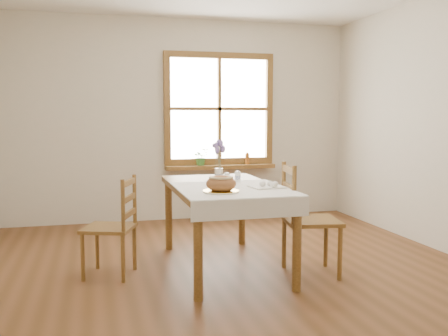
# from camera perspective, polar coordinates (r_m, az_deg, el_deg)

# --- Properties ---
(ground) EXTENTS (5.00, 5.00, 0.00)m
(ground) POSITION_cam_1_polar(r_m,az_deg,el_deg) (4.31, 1.03, -12.39)
(ground) COLOR brown
(ground) RESTS_ON ground
(room_walls) EXTENTS (4.60, 5.10, 2.65)m
(room_walls) POSITION_cam_1_polar(r_m,az_deg,el_deg) (4.11, 1.08, 10.83)
(room_walls) COLOR beige
(room_walls) RESTS_ON ground
(window) EXTENTS (1.46, 0.08, 1.46)m
(window) POSITION_cam_1_polar(r_m,az_deg,el_deg) (6.61, -0.56, 6.78)
(window) COLOR brown
(window) RESTS_ON ground
(window_sill) EXTENTS (1.46, 0.20, 0.05)m
(window_sill) POSITION_cam_1_polar(r_m,az_deg,el_deg) (6.57, -0.40, 0.15)
(window_sill) COLOR brown
(window_sill) RESTS_ON ground
(dining_table) EXTENTS (0.90, 1.60, 0.75)m
(dining_table) POSITION_cam_1_polar(r_m,az_deg,el_deg) (4.44, 0.00, -3.02)
(dining_table) COLOR brown
(dining_table) RESTS_ON ground
(table_linen) EXTENTS (0.91, 0.99, 0.01)m
(table_linen) POSITION_cam_1_polar(r_m,az_deg,el_deg) (4.13, 1.06, -2.43)
(table_linen) COLOR white
(table_linen) RESTS_ON dining_table
(chair_left) EXTENTS (0.53, 0.52, 0.85)m
(chair_left) POSITION_cam_1_polar(r_m,az_deg,el_deg) (4.37, -13.02, -6.52)
(chair_left) COLOR brown
(chair_left) RESTS_ON ground
(chair_right) EXTENTS (0.53, 0.51, 0.96)m
(chair_right) POSITION_cam_1_polar(r_m,az_deg,el_deg) (4.35, 9.96, -5.77)
(chair_right) COLOR brown
(chair_right) RESTS_ON ground
(bread_plate) EXTENTS (0.28, 0.28, 0.01)m
(bread_plate) POSITION_cam_1_polar(r_m,az_deg,el_deg) (3.92, -0.34, -2.69)
(bread_plate) COLOR white
(bread_plate) RESTS_ON table_linen
(bread_loaf) EXTENTS (0.24, 0.24, 0.13)m
(bread_loaf) POSITION_cam_1_polar(r_m,az_deg,el_deg) (3.91, -0.34, -1.63)
(bread_loaf) COLOR #A26639
(bread_loaf) RESTS_ON bread_plate
(egg_napkin) EXTENTS (0.30, 0.26, 0.01)m
(egg_napkin) POSITION_cam_1_polar(r_m,az_deg,el_deg) (4.20, 4.91, -2.15)
(egg_napkin) COLOR white
(egg_napkin) RESTS_ON table_linen
(eggs) EXTENTS (0.23, 0.21, 0.05)m
(eggs) POSITION_cam_1_polar(r_m,az_deg,el_deg) (4.20, 4.91, -1.76)
(eggs) COLOR white
(eggs) RESTS_ON egg_napkin
(salt_shaker) EXTENTS (0.06, 0.06, 0.09)m
(salt_shaker) POSITION_cam_1_polar(r_m,az_deg,el_deg) (4.51, 0.36, -1.06)
(salt_shaker) COLOR white
(salt_shaker) RESTS_ON table_linen
(pepper_shaker) EXTENTS (0.06, 0.06, 0.10)m
(pepper_shaker) POSITION_cam_1_polar(r_m,az_deg,el_deg) (4.52, 1.58, -0.98)
(pepper_shaker) COLOR white
(pepper_shaker) RESTS_ON table_linen
(flower_vase) EXTENTS (0.10, 0.10, 0.09)m
(flower_vase) POSITION_cam_1_polar(r_m,az_deg,el_deg) (4.86, -0.60, -0.67)
(flower_vase) COLOR white
(flower_vase) RESTS_ON dining_table
(lavender_bouquet) EXTENTS (0.15, 0.15, 0.28)m
(lavender_bouquet) POSITION_cam_1_polar(r_m,az_deg,el_deg) (4.84, -0.60, 1.49)
(lavender_bouquet) COLOR #725AA0
(lavender_bouquet) RESTS_ON flower_vase
(potted_plant) EXTENTS (0.27, 0.28, 0.17)m
(potted_plant) POSITION_cam_1_polar(r_m,az_deg,el_deg) (6.50, -2.66, 1.07)
(potted_plant) COLOR #3B742E
(potted_plant) RESTS_ON window_sill
(amber_bottle) EXTENTS (0.07, 0.07, 0.16)m
(amber_bottle) POSITION_cam_1_polar(r_m,az_deg,el_deg) (6.66, 2.67, 1.12)
(amber_bottle) COLOR #A0591D
(amber_bottle) RESTS_ON window_sill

